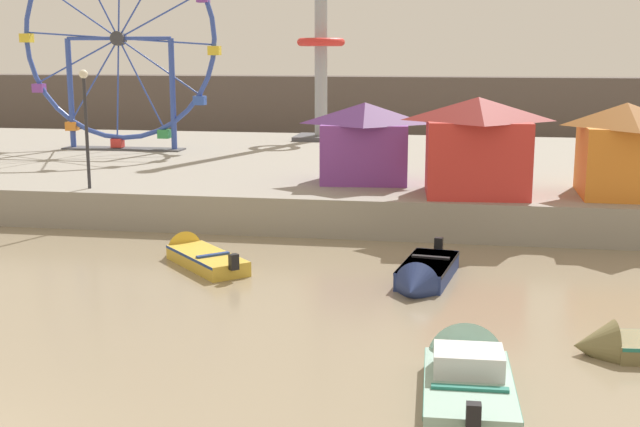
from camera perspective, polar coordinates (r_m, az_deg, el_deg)
quay_promenade at (r=39.29m, az=-3.18°, el=3.01°), size 110.00×22.17×1.34m
distant_town_skyline at (r=61.24m, az=1.55°, el=7.41°), size 140.00×3.00×4.40m
motorboat_mustard_yellow at (r=25.11m, az=-8.54°, el=-2.81°), size 3.65×3.81×1.14m
motorboat_navy_blue at (r=22.58m, az=7.15°, el=-4.26°), size 1.79×4.08×1.20m
motorboat_seafoam at (r=16.28m, az=10.12°, el=-10.62°), size 1.72×4.34×1.52m
ferris_wheel_blue_frame at (r=42.65m, az=-13.74°, el=11.38°), size 10.34×1.20×10.52m
drop_tower_steel_tower at (r=46.26m, az=0.07°, el=13.37°), size 2.80×2.80×16.52m
carnival_booth_red_striped at (r=28.92m, az=10.80°, el=4.71°), size 3.98×3.55×3.37m
carnival_booth_purple_stall at (r=31.20m, az=3.11°, el=5.02°), size 3.74×2.94×3.02m
carnival_booth_orange_canopy at (r=30.06m, az=20.30°, el=4.29°), size 3.16×3.66×3.20m
promenade_lamp_near at (r=30.79m, az=-15.90°, el=6.74°), size 0.32×0.32×4.26m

